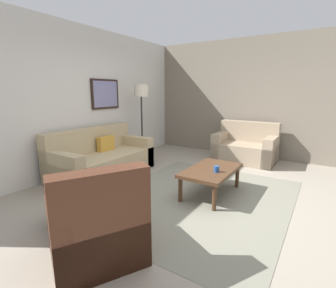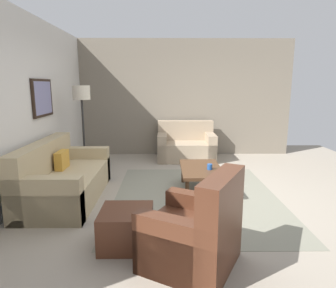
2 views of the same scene
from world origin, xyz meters
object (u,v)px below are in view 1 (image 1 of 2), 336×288
at_px(cup, 216,169).
at_px(couch_main, 100,159).
at_px(couch_loveseat, 246,148).
at_px(coffee_table, 211,172).
at_px(framed_artwork, 105,94).
at_px(lamp_standing, 141,99).
at_px(ottoman, 82,206).
at_px(armchair_leather, 98,230).

bearing_deg(cup, couch_main, 93.83).
height_order(couch_loveseat, cup, couch_loveseat).
relative_size(coffee_table, framed_artwork, 1.49).
xyz_separation_m(couch_main, cup, (0.15, -2.30, 0.16)).
bearing_deg(lamp_standing, cup, -115.96).
bearing_deg(lamp_standing, couch_loveseat, -59.15).
xyz_separation_m(coffee_table, framed_artwork, (0.38, 2.61, 1.15)).
bearing_deg(ottoman, couch_loveseat, -13.38).
distance_m(armchair_leather, lamp_standing, 3.70).
xyz_separation_m(cup, framed_artwork, (0.48, 2.73, 1.05)).
relative_size(lamp_standing, framed_artwork, 2.32).
distance_m(couch_loveseat, coffee_table, 2.22).
height_order(couch_main, couch_loveseat, same).
distance_m(armchair_leather, framed_artwork, 3.55).
bearing_deg(couch_loveseat, lamp_standing, 120.85).
height_order(coffee_table, lamp_standing, lamp_standing).
bearing_deg(ottoman, coffee_table, -31.82).
height_order(ottoman, framed_artwork, framed_artwork).
bearing_deg(couch_loveseat, coffee_table, -177.68).
xyz_separation_m(couch_main, coffee_table, (0.26, -2.18, 0.06)).
bearing_deg(armchair_leather, ottoman, 61.62).
bearing_deg(ottoman, cup, -36.65).
height_order(armchair_leather, cup, armchair_leather).
height_order(ottoman, lamp_standing, lamp_standing).
bearing_deg(coffee_table, couch_main, 96.72).
height_order(armchair_leather, framed_artwork, framed_artwork).
xyz_separation_m(cup, lamp_standing, (1.10, 2.26, 0.95)).
bearing_deg(couch_loveseat, ottoman, 166.62).
relative_size(cup, framed_artwork, 0.12).
bearing_deg(couch_loveseat, framed_artwork, 126.09).
xyz_separation_m(armchair_leather, framed_artwork, (2.39, 2.34, 1.20)).
bearing_deg(lamp_standing, ottoman, -156.53).
xyz_separation_m(couch_main, ottoman, (-1.36, -1.18, -0.10)).
distance_m(couch_main, armchair_leather, 2.59).
xyz_separation_m(armchair_leather, ottoman, (0.39, 0.73, -0.11)).
relative_size(couch_loveseat, coffee_table, 1.19).
bearing_deg(couch_main, ottoman, -139.06).
bearing_deg(armchair_leather, couch_loveseat, -2.48).
xyz_separation_m(armchair_leather, coffee_table, (2.01, -0.27, 0.05)).
relative_size(armchair_leather, framed_artwork, 1.47).
bearing_deg(framed_artwork, cup, -100.02).
relative_size(couch_main, armchair_leather, 1.79).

